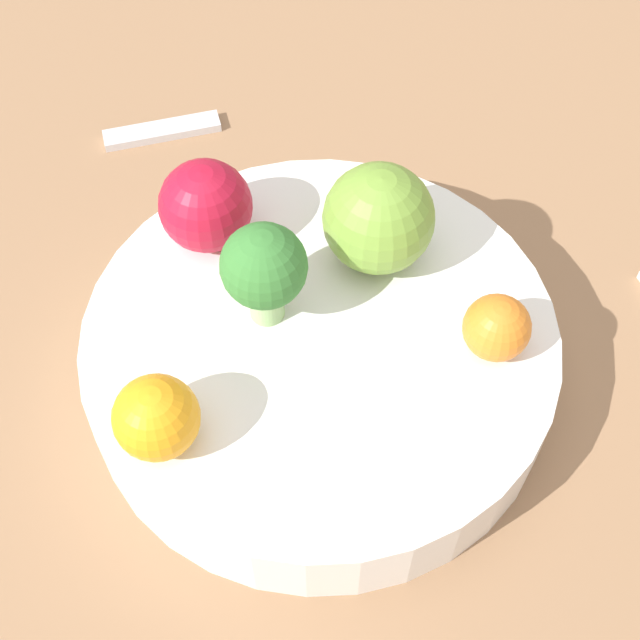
{
  "coord_description": "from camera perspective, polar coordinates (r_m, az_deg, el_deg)",
  "views": [
    {
      "loc": [
        -0.26,
        -0.01,
        0.45
      ],
      "look_at": [
        0.0,
        0.0,
        0.07
      ],
      "focal_mm": 50.0,
      "sensor_mm": 36.0,
      "label": 1
    }
  ],
  "objects": [
    {
      "name": "bowl",
      "position": [
        0.48,
        0.0,
        -2.17
      ],
      "size": [
        0.25,
        0.25,
        0.04
      ],
      "color": "white",
      "rests_on": "table_surface"
    },
    {
      "name": "orange_back",
      "position": [
        0.45,
        11.24,
        -0.49
      ],
      "size": [
        0.03,
        0.03,
        0.03
      ],
      "color": "orange",
      "rests_on": "bowl"
    },
    {
      "name": "spoon",
      "position": [
        0.63,
        -10.07,
        11.84
      ],
      "size": [
        0.04,
        0.08,
        0.01
      ],
      "color": "silver",
      "rests_on": "table_surface"
    },
    {
      "name": "apple_green",
      "position": [
        0.49,
        -7.34,
        7.26
      ],
      "size": [
        0.05,
        0.05,
        0.05
      ],
      "color": "#B7142D",
      "rests_on": "bowl"
    },
    {
      "name": "apple_red",
      "position": [
        0.47,
        3.76,
        6.49
      ],
      "size": [
        0.06,
        0.06,
        0.06
      ],
      "color": "olive",
      "rests_on": "bowl"
    },
    {
      "name": "table_surface",
      "position": [
        0.51,
        0.0,
        -4.11
      ],
      "size": [
        1.2,
        1.2,
        0.02
      ],
      "color": "#936D4C",
      "rests_on": "ground_plane"
    },
    {
      "name": "ground_plane",
      "position": [
        0.52,
        0.0,
        -4.68
      ],
      "size": [
        6.0,
        6.0,
        0.0
      ],
      "primitive_type": "plane",
      "color": "gray"
    },
    {
      "name": "broccoli",
      "position": [
        0.44,
        -3.61,
        3.27
      ],
      "size": [
        0.04,
        0.04,
        0.06
      ],
      "color": "#99C17A",
      "rests_on": "bowl"
    },
    {
      "name": "orange_front",
      "position": [
        0.42,
        -10.43,
        -6.17
      ],
      "size": [
        0.04,
        0.04,
        0.04
      ],
      "color": "orange",
      "rests_on": "bowl"
    }
  ]
}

